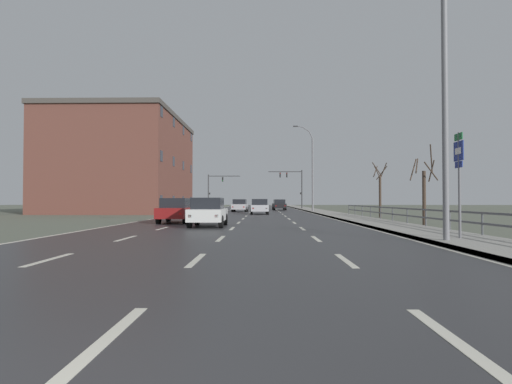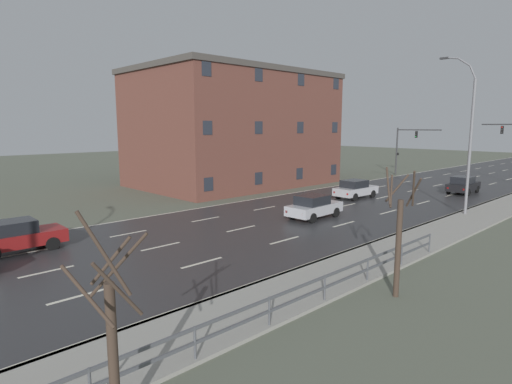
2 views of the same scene
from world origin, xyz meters
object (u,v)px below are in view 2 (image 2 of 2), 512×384
object	(u,v)px
car_mid_centre	(314,206)
traffic_signal_left	(405,144)
car_near_left	(463,185)
car_far_left	(17,236)
brick_building	(234,129)
street_lamp_midground	(468,138)
car_near_right	(355,189)

from	to	relation	value
car_mid_centre	traffic_signal_left	bearing A→B (deg)	104.23
traffic_signal_left	car_near_left	bearing A→B (deg)	-41.88
car_far_left	car_mid_centre	size ratio (longest dim) A/B	0.99
brick_building	street_lamp_midground	bearing A→B (deg)	2.74
car_far_left	brick_building	world-z (taller)	brick_building
traffic_signal_left	car_far_left	xyz separation A→B (m)	(2.89, -43.77, -3.09)
traffic_signal_left	car_mid_centre	world-z (taller)	traffic_signal_left
car_near_left	brick_building	distance (m)	22.59
street_lamp_midground	car_mid_centre	bearing A→B (deg)	-127.27
traffic_signal_left	car_near_left	world-z (taller)	traffic_signal_left
car_far_left	car_mid_centre	world-z (taller)	same
car_far_left	car_near_right	size ratio (longest dim) A/B	0.99
car_far_left	car_near_right	distance (m)	25.06
street_lamp_midground	car_far_left	xyz separation A→B (m)	(-11.40, -24.57, -4.43)
car_near_right	brick_building	size ratio (longest dim) A/B	0.21
street_lamp_midground	brick_building	size ratio (longest dim) A/B	0.55
car_near_right	brick_building	distance (m)	14.95
car_mid_centre	brick_building	bearing A→B (deg)	154.51
car_near_right	brick_building	xyz separation A→B (m)	(-14.03, -1.45, 4.95)
car_mid_centre	brick_building	xyz separation A→B (m)	(-16.55, 7.21, 4.95)
traffic_signal_left	car_near_right	world-z (taller)	traffic_signal_left
street_lamp_midground	car_far_left	size ratio (longest dim) A/B	2.61
traffic_signal_left	brick_building	size ratio (longest dim) A/B	0.30
car_near_left	car_near_right	bearing A→B (deg)	-122.62
car_mid_centre	car_near_right	world-z (taller)	same
street_lamp_midground	car_near_right	distance (m)	9.90
car_near_left	car_near_right	distance (m)	10.64
car_near_left	car_mid_centre	distance (m)	18.13
traffic_signal_left	brick_building	xyz separation A→B (m)	(-8.57, -20.30, 1.86)
car_far_left	car_near_right	xyz separation A→B (m)	(2.56, 24.93, 0.00)
street_lamp_midground	car_near_left	bearing A→B (deg)	110.56
brick_building	traffic_signal_left	bearing A→B (deg)	67.10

